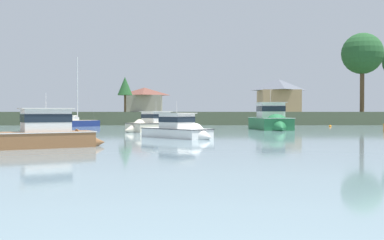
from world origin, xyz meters
The scene contains 11 objects.
far_shore_bank centered at (0.00, 85.35, 1.03)m, with size 228.11×55.81×2.05m, color #4C563D.
cruiser_wood centered at (1.19, 12.83, 0.56)m, with size 7.11×4.95×3.73m.
cruiser_cream centered at (5.58, 34.46, 0.47)m, with size 7.20×6.97×4.11m.
sailboat_navy centered at (-6.31, 50.84, 0.24)m, with size 6.41×6.96×10.25m.
cruiser_green centered at (19.05, 40.04, 0.70)m, with size 3.92×10.75×5.86m.
cruiser_white centered at (8.75, 22.37, 0.45)m, with size 6.26×6.56×3.73m.
mooring_buoy_orange centered at (29.02, 50.05, 0.06)m, with size 0.36×0.36×0.41m.
shore_tree_inland_b centered at (41.20, 70.35, 12.55)m, with size 7.41×7.41×14.28m.
shore_tree_right centered at (-3.36, 83.67, 7.38)m, with size 3.12×3.12×7.30m.
cottage_eastern centered at (0.16, 89.83, 4.84)m, with size 8.27×6.73×5.38m.
cottage_behind_trees centered at (31.63, 98.16, 6.12)m, with size 9.66×10.30×7.86m.
Camera 1 is at (8.85, -13.85, 2.02)m, focal length 43.78 mm.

